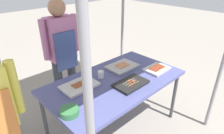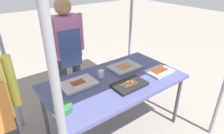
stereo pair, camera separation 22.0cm
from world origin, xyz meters
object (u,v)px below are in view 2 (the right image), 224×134
(stall_table, at_px, (115,84))
(tray_meat_skewers, at_px, (129,85))
(tray_spring_rolls, at_px, (160,71))
(condiment_bowl, at_px, (63,108))
(tray_grilled_sausages, at_px, (78,84))
(drink_cup_near_edge, at_px, (101,74))
(vendor_woman, at_px, (67,47))
(tray_pork_links, at_px, (125,67))

(stall_table, xyz_separation_m, tray_meat_skewers, (0.05, -0.20, 0.07))
(tray_spring_rolls, distance_m, condiment_bowl, 1.26)
(tray_grilled_sausages, height_order, drink_cup_near_edge, drink_cup_near_edge)
(vendor_woman, bearing_deg, drink_cup_near_edge, 98.11)
(tray_grilled_sausages, height_order, tray_spring_rolls, tray_grilled_sausages)
(tray_meat_skewers, relative_size, vendor_woman, 0.24)
(tray_meat_skewers, xyz_separation_m, vendor_woman, (-0.23, 1.03, 0.17))
(stall_table, height_order, condiment_bowl, condiment_bowl)
(stall_table, relative_size, vendor_woman, 1.01)
(tray_grilled_sausages, height_order, tray_pork_links, tray_grilled_sausages)
(tray_pork_links, distance_m, vendor_woman, 0.83)
(tray_grilled_sausages, height_order, tray_meat_skewers, tray_grilled_sausages)
(tray_grilled_sausages, relative_size, tray_spring_rolls, 1.24)
(condiment_bowl, height_order, drink_cup_near_edge, drink_cup_near_edge)
(tray_grilled_sausages, relative_size, condiment_bowl, 2.28)
(tray_meat_skewers, height_order, condiment_bowl, condiment_bowl)
(stall_table, xyz_separation_m, drink_cup_near_edge, (-0.08, 0.15, 0.09))
(tray_grilled_sausages, height_order, vendor_woman, vendor_woman)
(tray_spring_rolls, bearing_deg, stall_table, 160.59)
(tray_pork_links, bearing_deg, tray_grilled_sausages, -179.76)
(tray_pork_links, distance_m, tray_spring_rolls, 0.44)
(condiment_bowl, bearing_deg, drink_cup_near_edge, 25.90)
(stall_table, relative_size, tray_spring_rolls, 5.12)
(stall_table, height_order, tray_pork_links, tray_pork_links)
(drink_cup_near_edge, bearing_deg, tray_meat_skewers, -69.38)
(stall_table, height_order, tray_grilled_sausages, tray_grilled_sausages)
(tray_pork_links, xyz_separation_m, condiment_bowl, (-0.99, -0.31, 0.01))
(stall_table, distance_m, vendor_woman, 0.88)
(tray_grilled_sausages, relative_size, vendor_woman, 0.24)
(tray_meat_skewers, distance_m, condiment_bowl, 0.76)
(vendor_woman, bearing_deg, condiment_bowl, 61.70)
(tray_grilled_sausages, bearing_deg, stall_table, -21.70)
(tray_meat_skewers, xyz_separation_m, condiment_bowl, (-0.76, 0.05, 0.01))
(tray_meat_skewers, bearing_deg, condiment_bowl, 176.35)
(condiment_bowl, bearing_deg, tray_pork_links, 17.20)
(tray_grilled_sausages, distance_m, vendor_woman, 0.73)
(tray_meat_skewers, bearing_deg, tray_spring_rolls, 0.39)
(tray_meat_skewers, distance_m, vendor_woman, 1.07)
(condiment_bowl, bearing_deg, stall_table, 11.93)
(tray_grilled_sausages, bearing_deg, tray_pork_links, 0.24)
(drink_cup_near_edge, bearing_deg, condiment_bowl, -154.10)
(tray_spring_rolls, bearing_deg, vendor_woman, 125.32)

